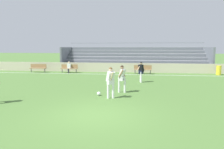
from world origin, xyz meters
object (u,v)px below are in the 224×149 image
(bench_near_wall_gap, at_px, (69,68))
(player_dark_deep_cover, at_px, (141,70))
(bench_centre_sideline, at_px, (38,67))
(bench_near_bin, at_px, (143,69))
(player_white_wide_left, at_px, (122,76))
(spectator_seated, at_px, (69,66))
(soccer_ball, at_px, (99,94))
(trash_bin, at_px, (219,70))
(player_white_dropping_back, at_px, (111,80))
(bleacher_stand, at_px, (134,58))

(bench_near_wall_gap, height_order, player_dark_deep_cover, player_dark_deep_cover)
(bench_centre_sideline, distance_m, bench_near_bin, 11.34)
(bench_near_bin, bearing_deg, player_white_wide_left, -98.67)
(player_dark_deep_cover, bearing_deg, player_white_wide_left, -106.64)
(bench_near_wall_gap, bearing_deg, spectator_seated, -90.00)
(bench_near_wall_gap, height_order, player_white_wide_left, player_white_wide_left)
(soccer_ball, bearing_deg, player_white_wide_left, 37.87)
(bench_near_wall_gap, relative_size, player_dark_deep_cover, 1.12)
(spectator_seated, bearing_deg, bench_near_wall_gap, 90.00)
(trash_bin, height_order, soccer_ball, trash_bin)
(player_white_dropping_back, xyz_separation_m, soccer_ball, (-0.76, 0.57, -0.91))
(trash_bin, distance_m, player_white_dropping_back, 14.26)
(player_white_dropping_back, height_order, player_dark_deep_cover, player_white_dropping_back)
(spectator_seated, distance_m, player_white_dropping_back, 12.13)
(bench_centre_sideline, height_order, soccer_ball, bench_centre_sideline)
(player_white_wide_left, distance_m, player_white_dropping_back, 1.62)
(trash_bin, bearing_deg, player_white_wide_left, -133.62)
(trash_bin, bearing_deg, bench_near_bin, -179.25)
(bleacher_stand, xyz_separation_m, player_white_wide_left, (-0.44, -13.00, -0.44))
(player_white_wide_left, relative_size, player_white_dropping_back, 0.98)
(bleacher_stand, xyz_separation_m, player_white_dropping_back, (-0.92, -14.55, -0.42))
(bleacher_stand, height_order, player_dark_deep_cover, bleacher_stand)
(trash_bin, bearing_deg, bench_near_wall_gap, -179.63)
(player_white_wide_left, relative_size, soccer_ball, 7.58)
(bench_centre_sideline, distance_m, spectator_seated, 3.54)
(bleacher_stand, distance_m, player_white_wide_left, 13.02)
(bench_centre_sideline, distance_m, player_white_wide_left, 13.53)
(bench_near_bin, height_order, spectator_seated, spectator_seated)
(bench_near_bin, relative_size, trash_bin, 1.92)
(player_dark_deep_cover, bearing_deg, bleacher_stand, 94.63)
(bleacher_stand, relative_size, soccer_ball, 77.76)
(bleacher_stand, distance_m, bench_near_bin, 4.06)
(bench_centre_sideline, xyz_separation_m, player_white_dropping_back, (9.46, -10.70, 0.47))
(bench_centre_sideline, bearing_deg, player_white_wide_left, -42.64)
(player_dark_deep_cover, bearing_deg, bench_centre_sideline, 154.76)
(spectator_seated, xyz_separation_m, player_white_dropping_back, (5.92, -10.58, 0.32))
(bench_near_wall_gap, xyz_separation_m, player_dark_deep_cover, (7.58, -5.24, 0.41))
(bench_centre_sideline, height_order, player_white_dropping_back, player_white_dropping_back)
(player_dark_deep_cover, xyz_separation_m, soccer_ball, (-2.42, -4.89, -0.84))
(player_dark_deep_cover, height_order, soccer_ball, player_dark_deep_cover)
(bench_centre_sideline, height_order, bench_near_bin, same)
(bench_centre_sideline, bearing_deg, soccer_ball, -49.38)
(spectator_seated, relative_size, player_white_wide_left, 0.73)
(trash_bin, distance_m, soccer_ball, 14.36)
(bleacher_stand, relative_size, player_white_wide_left, 10.25)
(bleacher_stand, bearing_deg, spectator_seated, -149.93)
(bench_centre_sideline, bearing_deg, bench_near_bin, 0.00)
(player_white_dropping_back, bearing_deg, bleacher_stand, 86.36)
(player_dark_deep_cover, bearing_deg, bench_near_bin, 87.54)
(soccer_ball, bearing_deg, bleacher_stand, 83.11)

